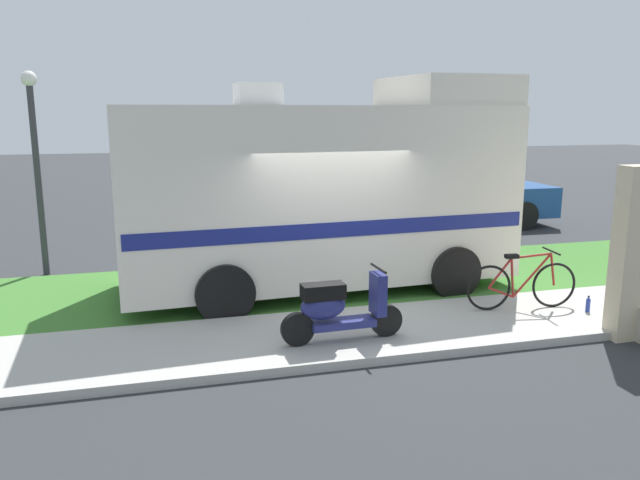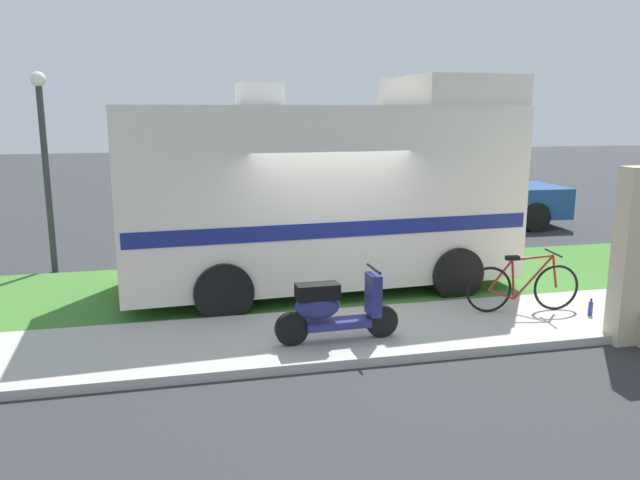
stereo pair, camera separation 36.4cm
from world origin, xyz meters
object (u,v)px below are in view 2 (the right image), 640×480
bicycle (523,286)px  motorhome_rv (324,191)px  scooter (333,308)px  street_lamp_post (45,152)px  pickup_truck_near (449,192)px  bottle_green (591,308)px

bicycle → motorhome_rv: bearing=139.8°
scooter → street_lamp_post: 6.95m
bicycle → pickup_truck_near: pickup_truck_near is taller
motorhome_rv → pickup_truck_near: motorhome_rv is taller
motorhome_rv → street_lamp_post: bearing=153.9°
scooter → bicycle: bearing=10.7°
motorhome_rv → pickup_truck_near: (4.60, 5.03, -0.79)m
bicycle → street_lamp_post: size_ratio=0.46×
motorhome_rv → bicycle: motorhome_rv is taller
street_lamp_post → pickup_truck_near: bearing=15.6°
motorhome_rv → bottle_green: 4.58m
bottle_green → motorhome_rv: bearing=143.4°
scooter → bottle_green: (4.00, 0.18, -0.35)m
scooter → pickup_truck_near: 9.34m
pickup_truck_near → street_lamp_post: (-9.46, -2.65, 1.37)m
bicycle → street_lamp_post: bearing=148.5°
scooter → street_lamp_post: (-4.33, 5.14, 1.77)m
bottle_green → street_lamp_post: size_ratio=0.07×
pickup_truck_near → street_lamp_post: street_lamp_post is taller
pickup_truck_near → bottle_green: size_ratio=20.71×
scooter → bicycle: 3.16m
scooter → bottle_green: size_ratio=6.61×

